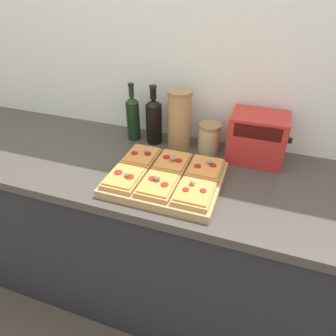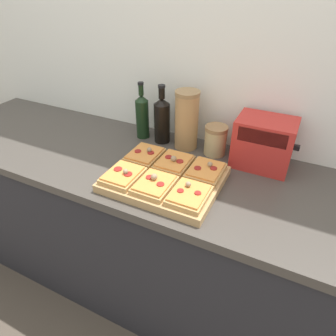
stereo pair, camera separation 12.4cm
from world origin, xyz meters
TOP-DOWN VIEW (x-y plane):
  - wall_back at (0.00, 0.67)m, footprint 6.00×0.06m
  - kitchen_counter at (0.00, 0.32)m, footprint 2.63×0.67m
  - cutting_board at (0.06, 0.21)m, footprint 0.45×0.37m
  - pizza_slice_back_left at (-0.09, 0.30)m, footprint 0.14×0.17m
  - pizza_slice_back_center at (0.06, 0.30)m, footprint 0.14×0.17m
  - pizza_slice_back_right at (0.20, 0.30)m, footprint 0.14×0.17m
  - pizza_slice_front_left at (-0.09, 0.13)m, footprint 0.14×0.17m
  - pizza_slice_front_center at (0.06, 0.13)m, footprint 0.14×0.17m
  - pizza_slice_front_right at (0.20, 0.13)m, footprint 0.14×0.17m
  - olive_oil_bottle at (-0.23, 0.53)m, footprint 0.07×0.07m
  - wine_bottle at (-0.12, 0.53)m, footprint 0.08×0.08m
  - grain_jar_tall at (0.01, 0.53)m, footprint 0.12×0.12m
  - grain_jar_short at (0.16, 0.53)m, footprint 0.11×0.11m
  - toaster_oven at (0.38, 0.53)m, footprint 0.27×0.18m

SIDE VIEW (x-z plane):
  - kitchen_counter at x=0.00m, z-range 0.00..0.91m
  - cutting_board at x=0.06m, z-range 0.90..0.94m
  - pizza_slice_front_right at x=0.20m, z-range 0.93..0.98m
  - pizza_slice_back_left at x=-0.09m, z-range 0.93..0.98m
  - pizza_slice_back_right at x=0.20m, z-range 0.93..0.98m
  - pizza_slice_front_left at x=-0.09m, z-range 0.93..0.98m
  - pizza_slice_back_center at x=0.06m, z-range 0.93..0.98m
  - pizza_slice_front_center at x=0.06m, z-range 0.93..0.98m
  - grain_jar_short at x=0.16m, z-range 0.90..1.05m
  - toaster_oven at x=0.38m, z-range 0.90..1.13m
  - olive_oil_bottle at x=-0.23m, z-range 0.88..1.17m
  - wine_bottle at x=-0.12m, z-range 0.88..1.17m
  - grain_jar_tall at x=0.01m, z-range 0.90..1.19m
  - wall_back at x=0.00m, z-range 0.00..2.50m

